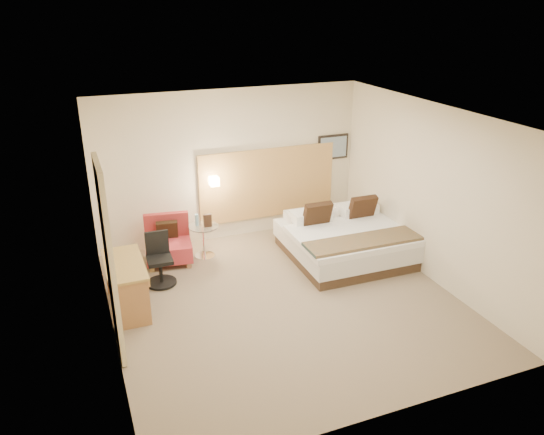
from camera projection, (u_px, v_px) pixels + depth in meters
name	position (u px, v px, depth m)	size (l,w,h in m)	color
floor	(284.00, 301.00, 7.74)	(4.80, 5.00, 0.02)	#806E56
ceiling	(286.00, 116.00, 6.70)	(4.80, 5.00, 0.02)	white
wall_back	(230.00, 166.00, 9.38)	(4.80, 0.02, 2.70)	beige
wall_front	(387.00, 307.00, 5.06)	(4.80, 0.02, 2.70)	beige
wall_left	(102.00, 243.00, 6.40)	(0.02, 5.00, 2.70)	beige
wall_right	(432.00, 193.00, 8.04)	(0.02, 5.00, 2.70)	beige
headboard_panel	(268.00, 183.00, 9.73)	(2.60, 0.04, 1.30)	#BD8949
art_frame	(333.00, 147.00, 9.98)	(0.62, 0.03, 0.47)	black
art_canvas	(333.00, 147.00, 9.96)	(0.54, 0.01, 0.39)	gray
lamp_arm	(213.00, 180.00, 9.26)	(0.02, 0.02, 0.12)	white
lamp_shade	(214.00, 181.00, 9.20)	(0.15, 0.15, 0.15)	#FFEDC6
curtain	(109.00, 261.00, 6.25)	(0.06, 0.90, 2.42)	beige
bottle_a	(197.00, 220.00, 8.84)	(0.06, 0.06, 0.20)	#93CAE3
menu_folder	(208.00, 221.00, 8.80)	(0.13, 0.05, 0.22)	#372116
bed	(346.00, 240.00, 8.96)	(2.01, 1.94, 0.96)	#402E20
lounge_chair	(168.00, 244.00, 8.80)	(0.82, 0.74, 0.78)	tan
side_table	(204.00, 240.00, 8.96)	(0.53, 0.53, 0.56)	white
desk	(127.00, 273.00, 7.35)	(0.53, 1.15, 0.72)	#A07E3F
desk_chair	(160.00, 263.00, 8.10)	(0.48, 0.48, 0.81)	black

